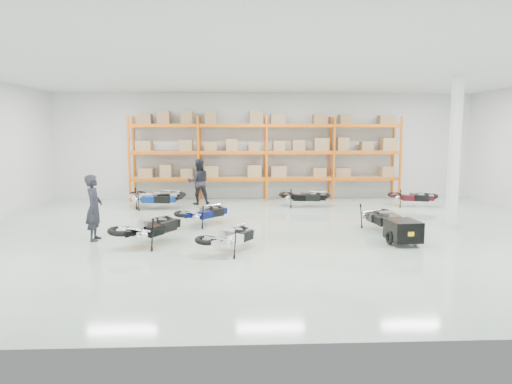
{
  "coord_description": "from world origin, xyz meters",
  "views": [
    {
      "loc": [
        -1.26,
        -12.74,
        2.78
      ],
      "look_at": [
        -0.68,
        0.38,
        1.1
      ],
      "focal_mm": 32.0,
      "sensor_mm": 36.0,
      "label": 1
    }
  ],
  "objects_px": {
    "moto_back_d": "(413,194)",
    "moto_back_c": "(304,193)",
    "person_left": "(94,208)",
    "person_back": "(199,182)",
    "moto_touring_right": "(383,213)",
    "moto_back_a": "(155,195)",
    "moto_black_far_left": "(150,222)",
    "moto_back_b": "(155,193)",
    "moto_blue_centre": "(204,209)",
    "trailer": "(403,231)",
    "moto_silver_left": "(230,232)"
  },
  "relations": [
    {
      "from": "moto_back_d",
      "to": "moto_back_c",
      "type": "bearing_deg",
      "value": 108.23
    },
    {
      "from": "person_left",
      "to": "person_back",
      "type": "relative_size",
      "value": 0.96
    },
    {
      "from": "moto_touring_right",
      "to": "person_left",
      "type": "xyz_separation_m",
      "value": [
        -7.9,
        -0.76,
        0.35
      ]
    },
    {
      "from": "moto_back_a",
      "to": "moto_back_c",
      "type": "xyz_separation_m",
      "value": [
        5.6,
        0.27,
        -0.0
      ]
    },
    {
      "from": "person_back",
      "to": "moto_black_far_left",
      "type": "bearing_deg",
      "value": 73.52
    },
    {
      "from": "moto_back_b",
      "to": "moto_black_far_left",
      "type": "bearing_deg",
      "value": -160.21
    },
    {
      "from": "moto_blue_centre",
      "to": "moto_black_far_left",
      "type": "distance_m",
      "value": 2.73
    },
    {
      "from": "moto_back_b",
      "to": "person_back",
      "type": "height_order",
      "value": "person_back"
    },
    {
      "from": "trailer",
      "to": "person_left",
      "type": "relative_size",
      "value": 0.86
    },
    {
      "from": "moto_back_b",
      "to": "moto_back_c",
      "type": "bearing_deg",
      "value": -78.92
    },
    {
      "from": "moto_touring_right",
      "to": "moto_silver_left",
      "type": "bearing_deg",
      "value": -157.9
    },
    {
      "from": "moto_blue_centre",
      "to": "person_back",
      "type": "height_order",
      "value": "person_back"
    },
    {
      "from": "moto_back_a",
      "to": "person_left",
      "type": "height_order",
      "value": "person_left"
    },
    {
      "from": "moto_back_c",
      "to": "person_left",
      "type": "bearing_deg",
      "value": 140.64
    },
    {
      "from": "moto_silver_left",
      "to": "moto_back_b",
      "type": "bearing_deg",
      "value": -32.1
    },
    {
      "from": "moto_back_a",
      "to": "moto_back_d",
      "type": "height_order",
      "value": "moto_back_a"
    },
    {
      "from": "moto_back_b",
      "to": "moto_back_d",
      "type": "height_order",
      "value": "moto_back_b"
    },
    {
      "from": "moto_back_a",
      "to": "person_left",
      "type": "xyz_separation_m",
      "value": [
        -0.71,
        -4.98,
        0.34
      ]
    },
    {
      "from": "moto_black_far_left",
      "to": "trailer",
      "type": "distance_m",
      "value": 6.38
    },
    {
      "from": "moto_silver_left",
      "to": "moto_touring_right",
      "type": "height_order",
      "value": "moto_touring_right"
    },
    {
      "from": "moto_back_d",
      "to": "person_back",
      "type": "bearing_deg",
      "value": 103.3
    },
    {
      "from": "moto_black_far_left",
      "to": "moto_back_b",
      "type": "height_order",
      "value": "moto_back_b"
    },
    {
      "from": "moto_blue_centre",
      "to": "moto_touring_right",
      "type": "distance_m",
      "value": 5.31
    },
    {
      "from": "trailer",
      "to": "person_back",
      "type": "relative_size",
      "value": 0.83
    },
    {
      "from": "moto_back_a",
      "to": "moto_back_d",
      "type": "distance_m",
      "value": 9.77
    },
    {
      "from": "moto_back_d",
      "to": "person_left",
      "type": "bearing_deg",
      "value": 135.9
    },
    {
      "from": "trailer",
      "to": "person_back",
      "type": "bearing_deg",
      "value": 125.28
    },
    {
      "from": "moto_touring_right",
      "to": "person_left",
      "type": "distance_m",
      "value": 7.95
    },
    {
      "from": "moto_silver_left",
      "to": "moto_back_d",
      "type": "distance_m",
      "value": 9.52
    },
    {
      "from": "moto_back_c",
      "to": "moto_back_a",
      "type": "bearing_deg",
      "value": 103.64
    },
    {
      "from": "moto_silver_left",
      "to": "moto_black_far_left",
      "type": "distance_m",
      "value": 2.21
    },
    {
      "from": "trailer",
      "to": "moto_back_d",
      "type": "relative_size",
      "value": 0.93
    },
    {
      "from": "moto_black_far_left",
      "to": "moto_back_a",
      "type": "bearing_deg",
      "value": -51.4
    },
    {
      "from": "moto_touring_right",
      "to": "moto_back_d",
      "type": "bearing_deg",
      "value": 55.12
    },
    {
      "from": "moto_blue_centre",
      "to": "person_back",
      "type": "xyz_separation_m",
      "value": [
        -0.49,
        4.16,
        0.41
      ]
    },
    {
      "from": "moto_black_far_left",
      "to": "moto_blue_centre",
      "type": "bearing_deg",
      "value": -85.61
    },
    {
      "from": "moto_silver_left",
      "to": "moto_back_d",
      "type": "bearing_deg",
      "value": -102.35
    },
    {
      "from": "person_left",
      "to": "person_back",
      "type": "bearing_deg",
      "value": -24.27
    },
    {
      "from": "moto_black_far_left",
      "to": "moto_back_a",
      "type": "relative_size",
      "value": 1.09
    },
    {
      "from": "moto_blue_centre",
      "to": "moto_black_far_left",
      "type": "xyz_separation_m",
      "value": [
        -1.18,
        -2.46,
        0.08
      ]
    },
    {
      "from": "moto_back_b",
      "to": "trailer",
      "type": "bearing_deg",
      "value": -118.94
    },
    {
      "from": "moto_back_c",
      "to": "person_back",
      "type": "distance_m",
      "value": 4.18
    },
    {
      "from": "moto_back_a",
      "to": "moto_touring_right",
      "type": "bearing_deg",
      "value": -111.36
    },
    {
      "from": "moto_touring_right",
      "to": "moto_back_d",
      "type": "relative_size",
      "value": 1.06
    },
    {
      "from": "moto_silver_left",
      "to": "trailer",
      "type": "bearing_deg",
      "value": -138.4
    },
    {
      "from": "moto_touring_right",
      "to": "moto_back_c",
      "type": "bearing_deg",
      "value": 105.13
    },
    {
      "from": "trailer",
      "to": "person_left",
      "type": "height_order",
      "value": "person_left"
    },
    {
      "from": "moto_black_far_left",
      "to": "moto_back_c",
      "type": "height_order",
      "value": "moto_black_far_left"
    },
    {
      "from": "moto_back_a",
      "to": "moto_back_c",
      "type": "bearing_deg",
      "value": -78.14
    },
    {
      "from": "moto_blue_centre",
      "to": "moto_back_a",
      "type": "relative_size",
      "value": 0.93
    }
  ]
}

